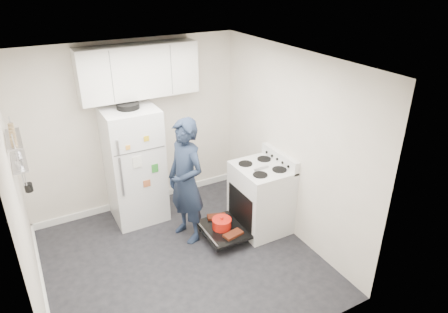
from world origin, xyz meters
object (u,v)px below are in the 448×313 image
refrigerator (134,165)px  person (186,182)px  electric_range (260,198)px  open_oven_door (222,227)px

refrigerator → person: bearing=-62.0°
refrigerator → person: refrigerator is taller
electric_range → refrigerator: size_ratio=0.63×
electric_range → person: 1.08m
electric_range → open_oven_door: electric_range is taller
open_oven_door → person: person is taller
refrigerator → open_oven_door: bearing=-53.1°
open_oven_door → person: (-0.38, 0.27, 0.67)m
open_oven_door → person: size_ratio=0.42×
electric_range → refrigerator: refrigerator is taller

